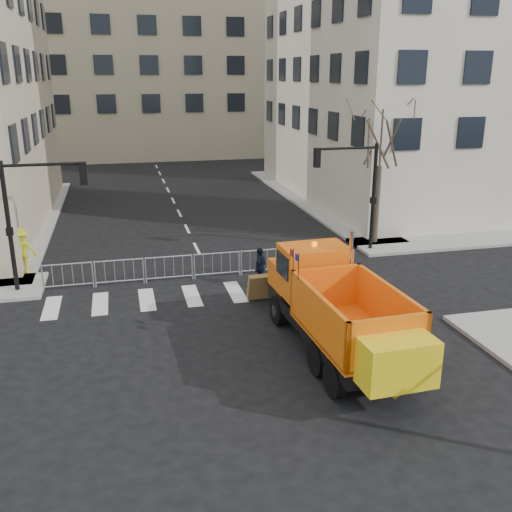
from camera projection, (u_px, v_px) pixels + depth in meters
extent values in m
plane|color=black|center=(249.00, 354.00, 18.21)|extent=(120.00, 120.00, 0.00)
cube|color=gray|center=(207.00, 268.00, 26.06)|extent=(64.00, 5.00, 0.15)
cube|color=tan|center=(143.00, 41.00, 62.69)|extent=(30.00, 18.00, 24.00)
cylinder|color=black|center=(9.00, 229.00, 22.53)|extent=(0.18, 0.18, 5.40)
cylinder|color=black|center=(373.00, 198.00, 28.09)|extent=(0.18, 0.18, 5.40)
cube|color=black|center=(334.00, 325.00, 18.14)|extent=(2.50, 7.01, 0.43)
cylinder|color=black|center=(279.00, 310.00, 20.28)|extent=(0.38, 1.07, 1.06)
cylinder|color=black|center=(331.00, 304.00, 20.81)|extent=(0.38, 1.07, 1.06)
cylinder|color=black|center=(318.00, 358.00, 16.85)|extent=(0.38, 1.07, 1.06)
cylinder|color=black|center=(380.00, 350.00, 17.38)|extent=(0.38, 1.07, 1.06)
cylinder|color=black|center=(335.00, 379.00, 15.70)|extent=(0.38, 1.07, 1.06)
cylinder|color=black|center=(401.00, 369.00, 16.23)|extent=(0.38, 1.07, 1.06)
cube|color=#E35D0C|center=(300.00, 274.00, 20.75)|extent=(2.08, 1.62, 0.96)
cube|color=#E35D0C|center=(314.00, 270.00, 19.43)|extent=(2.28, 1.63, 1.73)
cylinder|color=silver|center=(350.00, 265.00, 18.94)|extent=(0.13, 0.13, 2.31)
cube|color=#E35D0C|center=(353.00, 312.00, 16.60)|extent=(2.58, 4.33, 1.59)
cube|color=yellow|center=(398.00, 363.00, 14.31)|extent=(1.96, 1.04, 1.25)
cube|color=brown|center=(286.00, 284.00, 22.54)|extent=(3.10, 0.68, 1.08)
imported|color=black|center=(280.00, 290.00, 21.27)|extent=(0.73, 0.58, 1.74)
imported|color=black|center=(309.00, 283.00, 21.55)|extent=(1.06, 0.86, 2.03)
imported|color=black|center=(260.00, 267.00, 23.79)|extent=(0.91, 1.07, 1.71)
imported|color=#B9C216|center=(21.00, 251.00, 24.94)|extent=(1.38, 0.86, 2.05)
cube|color=#A80C21|center=(334.00, 251.00, 26.57)|extent=(0.55, 0.52, 1.10)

